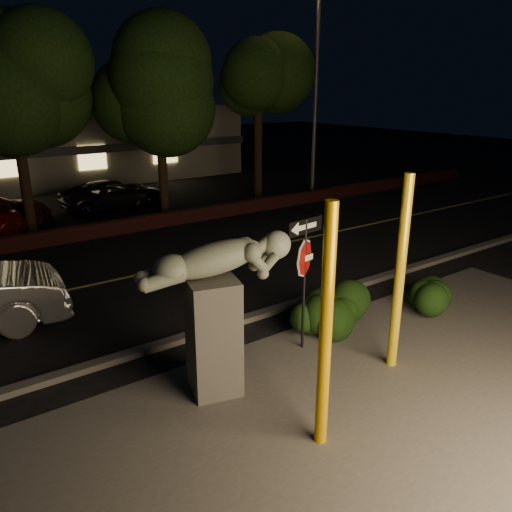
# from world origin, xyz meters

# --- Properties ---
(ground) EXTENTS (90.00, 90.00, 0.00)m
(ground) POSITION_xyz_m (0.00, 10.00, 0.00)
(ground) COLOR black
(ground) RESTS_ON ground
(patio) EXTENTS (14.00, 6.00, 0.02)m
(patio) POSITION_xyz_m (0.00, -1.00, 0.01)
(patio) COLOR #4C4944
(patio) RESTS_ON ground
(road) EXTENTS (80.00, 8.00, 0.01)m
(road) POSITION_xyz_m (0.00, 7.00, 0.01)
(road) COLOR black
(road) RESTS_ON ground
(lane_marking) EXTENTS (80.00, 0.12, 0.00)m
(lane_marking) POSITION_xyz_m (0.00, 7.00, 0.02)
(lane_marking) COLOR gold
(lane_marking) RESTS_ON road
(curb) EXTENTS (80.00, 0.25, 0.12)m
(curb) POSITION_xyz_m (0.00, 2.90, 0.06)
(curb) COLOR #4C4944
(curb) RESTS_ON ground
(brick_wall) EXTENTS (40.00, 0.35, 0.50)m
(brick_wall) POSITION_xyz_m (0.00, 11.30, 0.25)
(brick_wall) COLOR #471916
(brick_wall) RESTS_ON ground
(parking_lot) EXTENTS (40.00, 12.00, 0.01)m
(parking_lot) POSITION_xyz_m (0.00, 17.00, 0.01)
(parking_lot) COLOR black
(parking_lot) RESTS_ON ground
(building) EXTENTS (22.00, 10.20, 4.00)m
(building) POSITION_xyz_m (0.00, 24.99, 2.00)
(building) COLOR #736D5C
(building) RESTS_ON ground
(tree_far_b) EXTENTS (5.20, 5.20, 8.41)m
(tree_far_b) POSITION_xyz_m (-2.50, 13.20, 6.05)
(tree_far_b) COLOR black
(tree_far_b) RESTS_ON ground
(tree_far_c) EXTENTS (4.80, 4.80, 7.84)m
(tree_far_c) POSITION_xyz_m (2.50, 12.80, 5.66)
(tree_far_c) COLOR black
(tree_far_c) RESTS_ON ground
(tree_far_d) EXTENTS (4.40, 4.40, 7.42)m
(tree_far_d) POSITION_xyz_m (7.50, 13.30, 5.42)
(tree_far_d) COLOR black
(tree_far_d) RESTS_ON ground
(yellow_pole_left) EXTENTS (0.18, 0.18, 3.61)m
(yellow_pole_left) POSITION_xyz_m (-1.59, -1.01, 1.81)
(yellow_pole_left) COLOR #EDAB08
(yellow_pole_left) RESTS_ON ground
(yellow_pole_right) EXTENTS (0.18, 0.18, 3.60)m
(yellow_pole_right) POSITION_xyz_m (0.93, -0.19, 1.80)
(yellow_pole_right) COLOR yellow
(yellow_pole_right) RESTS_ON ground
(signpost) EXTENTS (0.89, 0.16, 2.65)m
(signpost) POSITION_xyz_m (-0.01, 1.27, 1.89)
(signpost) COLOR black
(signpost) RESTS_ON ground
(sculpture) EXTENTS (2.55, 1.26, 2.73)m
(sculpture) POSITION_xyz_m (-2.13, 1.00, 1.68)
(sculpture) COLOR #4C4944
(sculpture) RESTS_ON ground
(hedge_center) EXTENTS (2.31, 1.68, 1.09)m
(hedge_center) POSITION_xyz_m (0.93, 1.31, 0.54)
(hedge_center) COLOR black
(hedge_center) RESTS_ON ground
(hedge_right) EXTENTS (2.01, 1.60, 1.16)m
(hedge_right) POSITION_xyz_m (1.16, 1.50, 0.58)
(hedge_right) COLOR black
(hedge_right) RESTS_ON ground
(hedge_far_right) EXTENTS (1.56, 1.22, 0.95)m
(hedge_far_right) POSITION_xyz_m (3.39, 0.86, 0.48)
(hedge_far_right) COLOR black
(hedge_far_right) RESTS_ON ground
(streetlight) EXTENTS (1.37, 0.57, 9.27)m
(streetlight) POSITION_xyz_m (9.77, 12.26, 5.52)
(streetlight) COLOR #4B4C51
(streetlight) RESTS_ON ground
(parked_car_dark) EXTENTS (4.46, 2.18, 1.22)m
(parked_car_dark) POSITION_xyz_m (1.30, 15.16, 0.61)
(parked_car_dark) COLOR black
(parked_car_dark) RESTS_ON ground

